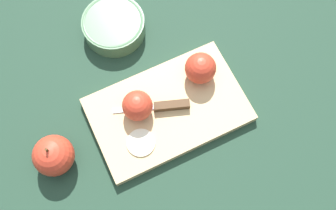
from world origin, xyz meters
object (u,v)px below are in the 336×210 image
(knife, at_px, (167,104))
(apple_whole, at_px, (54,156))
(apple_half_right, at_px, (137,106))
(apple_half_left, at_px, (200,68))
(bowl, at_px, (114,25))

(knife, distance_m, apple_whole, 0.26)
(apple_half_right, height_order, apple_whole, apple_whole)
(apple_half_left, relative_size, knife, 0.42)
(knife, height_order, apple_whole, apple_whole)
(apple_half_right, height_order, bowl, apple_half_right)
(knife, xyz_separation_m, bowl, (0.05, -0.23, -0.01))
(bowl, bearing_deg, apple_half_left, 127.58)
(knife, relative_size, apple_whole, 1.70)
(apple_half_right, relative_size, bowl, 0.44)
(apple_half_left, distance_m, apple_whole, 0.36)
(bowl, bearing_deg, apple_half_right, 86.75)
(apple_half_right, bearing_deg, bowl, -148.28)
(apple_half_left, relative_size, apple_whole, 0.71)
(knife, relative_size, bowl, 1.13)
(apple_half_right, xyz_separation_m, bowl, (-0.01, -0.22, -0.03))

